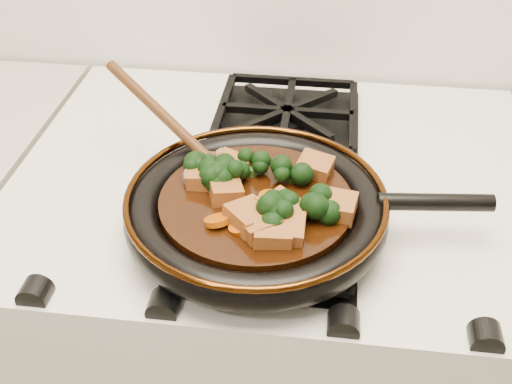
# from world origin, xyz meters

# --- Properties ---
(stove) EXTENTS (0.76, 0.60, 0.90)m
(stove) POSITION_xyz_m (0.00, 1.69, 0.45)
(stove) COLOR silver
(stove) RESTS_ON ground
(burner_grate_front) EXTENTS (0.23, 0.23, 0.03)m
(burner_grate_front) POSITION_xyz_m (0.00, 1.55, 0.91)
(burner_grate_front) COLOR black
(burner_grate_front) RESTS_ON stove
(burner_grate_back) EXTENTS (0.23, 0.23, 0.03)m
(burner_grate_back) POSITION_xyz_m (0.00, 1.83, 0.91)
(burner_grate_back) COLOR black
(burner_grate_back) RESTS_ON stove
(skillet) EXTENTS (0.45, 0.33, 0.05)m
(skillet) POSITION_xyz_m (-0.01, 1.55, 0.94)
(skillet) COLOR black
(skillet) RESTS_ON burner_grate_front
(braising_sauce) EXTENTS (0.24, 0.24, 0.02)m
(braising_sauce) POSITION_xyz_m (-0.01, 1.55, 0.95)
(braising_sauce) COLOR black
(braising_sauce) RESTS_ON skillet
(tofu_cube_0) EXTENTS (0.05, 0.04, 0.03)m
(tofu_cube_0) POSITION_xyz_m (0.01, 1.48, 0.97)
(tofu_cube_0) COLOR brown
(tofu_cube_0) RESTS_ON braising_sauce
(tofu_cube_1) EXTENTS (0.07, 0.07, 0.03)m
(tofu_cube_1) POSITION_xyz_m (-0.02, 1.50, 0.97)
(tofu_cube_1) COLOR brown
(tofu_cube_1) RESTS_ON braising_sauce
(tofu_cube_2) EXTENTS (0.06, 0.06, 0.03)m
(tofu_cube_2) POSITION_xyz_m (-0.00, 1.49, 0.97)
(tofu_cube_2) COLOR brown
(tofu_cube_2) RESTS_ON braising_sauce
(tofu_cube_3) EXTENTS (0.06, 0.06, 0.03)m
(tofu_cube_3) POSITION_xyz_m (0.01, 1.52, 0.97)
(tofu_cube_3) COLOR brown
(tofu_cube_3) RESTS_ON braising_sauce
(tofu_cube_4) EXTENTS (0.05, 0.05, 0.02)m
(tofu_cube_4) POSITION_xyz_m (0.09, 1.54, 0.97)
(tofu_cube_4) COLOR brown
(tofu_cube_4) RESTS_ON braising_sauce
(tofu_cube_5) EXTENTS (0.05, 0.05, 0.03)m
(tofu_cube_5) POSITION_xyz_m (-0.05, 1.60, 0.97)
(tofu_cube_5) COLOR brown
(tofu_cube_5) RESTS_ON braising_sauce
(tofu_cube_6) EXTENTS (0.06, 0.06, 0.03)m
(tofu_cube_6) POSITION_xyz_m (0.02, 1.52, 0.97)
(tofu_cube_6) COLOR brown
(tofu_cube_6) RESTS_ON braising_sauce
(tofu_cube_7) EXTENTS (0.04, 0.05, 0.03)m
(tofu_cube_7) POSITION_xyz_m (0.03, 1.49, 0.97)
(tofu_cube_7) COLOR brown
(tofu_cube_7) RESTS_ON braising_sauce
(tofu_cube_8) EXTENTS (0.05, 0.05, 0.03)m
(tofu_cube_8) POSITION_xyz_m (-0.05, 1.55, 0.97)
(tofu_cube_8) COLOR brown
(tofu_cube_8) RESTS_ON braising_sauce
(tofu_cube_9) EXTENTS (0.04, 0.04, 0.03)m
(tofu_cube_9) POSITION_xyz_m (-0.08, 1.57, 0.97)
(tofu_cube_9) COLOR brown
(tofu_cube_9) RESTS_ON braising_sauce
(tofu_cube_10) EXTENTS (0.05, 0.05, 0.03)m
(tofu_cube_10) POSITION_xyz_m (0.05, 1.61, 0.97)
(tofu_cube_10) COLOR brown
(tofu_cube_10) RESTS_ON braising_sauce
(broccoli_floret_0) EXTENTS (0.07, 0.07, 0.07)m
(broccoli_floret_0) POSITION_xyz_m (-0.06, 1.57, 0.97)
(broccoli_floret_0) COLOR black
(broccoli_floret_0) RESTS_ON braising_sauce
(broccoli_floret_1) EXTENTS (0.07, 0.07, 0.06)m
(broccoli_floret_1) POSITION_xyz_m (0.02, 1.50, 0.97)
(broccoli_floret_1) COLOR black
(broccoli_floret_1) RESTS_ON braising_sauce
(broccoli_floret_2) EXTENTS (0.07, 0.07, 0.07)m
(broccoli_floret_2) POSITION_xyz_m (0.03, 1.59, 0.97)
(broccoli_floret_2) COLOR black
(broccoli_floret_2) RESTS_ON braising_sauce
(broccoli_floret_3) EXTENTS (0.09, 0.08, 0.06)m
(broccoli_floret_3) POSITION_xyz_m (-0.09, 1.59, 0.97)
(broccoli_floret_3) COLOR black
(broccoli_floret_3) RESTS_ON braising_sauce
(broccoli_floret_4) EXTENTS (0.08, 0.08, 0.06)m
(broccoli_floret_4) POSITION_xyz_m (-0.03, 1.60, 0.97)
(broccoli_floret_4) COLOR black
(broccoli_floret_4) RESTS_ON braising_sauce
(broccoli_floret_5) EXTENTS (0.08, 0.08, 0.06)m
(broccoli_floret_5) POSITION_xyz_m (0.06, 1.53, 0.97)
(broccoli_floret_5) COLOR black
(broccoli_floret_5) RESTS_ON braising_sauce
(broccoli_floret_6) EXTENTS (0.08, 0.08, 0.06)m
(broccoli_floret_6) POSITION_xyz_m (0.02, 1.52, 0.97)
(broccoli_floret_6) COLOR black
(broccoli_floret_6) RESTS_ON braising_sauce
(broccoli_floret_7) EXTENTS (0.08, 0.08, 0.06)m
(broccoli_floret_7) POSITION_xyz_m (-0.05, 1.59, 0.97)
(broccoli_floret_7) COLOR black
(broccoli_floret_7) RESTS_ON braising_sauce
(carrot_coin_0) EXTENTS (0.03, 0.03, 0.01)m
(carrot_coin_0) POSITION_xyz_m (0.08, 1.53, 0.96)
(carrot_coin_0) COLOR #AC4704
(carrot_coin_0) RESTS_ON braising_sauce
(carrot_coin_1) EXTENTS (0.03, 0.03, 0.01)m
(carrot_coin_1) POSITION_xyz_m (0.01, 1.55, 0.96)
(carrot_coin_1) COLOR #AC4704
(carrot_coin_1) RESTS_ON braising_sauce
(carrot_coin_2) EXTENTS (0.03, 0.03, 0.02)m
(carrot_coin_2) POSITION_xyz_m (-0.02, 1.49, 0.96)
(carrot_coin_2) COLOR #AC4704
(carrot_coin_2) RESTS_ON braising_sauce
(carrot_coin_3) EXTENTS (0.03, 0.03, 0.01)m
(carrot_coin_3) POSITION_xyz_m (-0.07, 1.61, 0.96)
(carrot_coin_3) COLOR #AC4704
(carrot_coin_3) RESTS_ON braising_sauce
(carrot_coin_4) EXTENTS (0.03, 0.03, 0.02)m
(carrot_coin_4) POSITION_xyz_m (-0.05, 1.50, 0.96)
(carrot_coin_4) COLOR #AC4704
(carrot_coin_4) RESTS_ON braising_sauce
(mushroom_slice_0) EXTENTS (0.05, 0.05, 0.02)m
(mushroom_slice_0) POSITION_xyz_m (0.07, 1.54, 0.97)
(mushroom_slice_0) COLOR #7D6348
(mushroom_slice_0) RESTS_ON braising_sauce
(mushroom_slice_1) EXTENTS (0.04, 0.04, 0.02)m
(mushroom_slice_1) POSITION_xyz_m (-0.10, 1.58, 0.97)
(mushroom_slice_1) COLOR #7D6348
(mushroom_slice_1) RESTS_ON braising_sauce
(mushroom_slice_2) EXTENTS (0.03, 0.04, 0.03)m
(mushroom_slice_2) POSITION_xyz_m (-0.06, 1.62, 0.97)
(mushroom_slice_2) COLOR #7D6348
(mushroom_slice_2) RESTS_ON braising_sauce
(wooden_spoon) EXTENTS (0.13, 0.11, 0.22)m
(wooden_spoon) POSITION_xyz_m (-0.13, 1.65, 0.98)
(wooden_spoon) COLOR #47260F
(wooden_spoon) RESTS_ON braising_sauce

